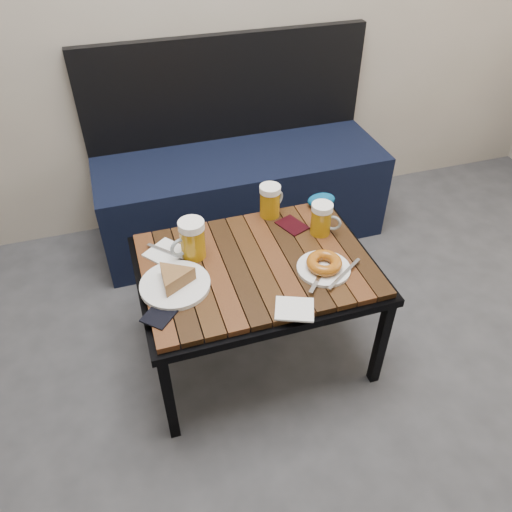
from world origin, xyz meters
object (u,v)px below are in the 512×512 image
object	(u,v)px
knit_pouch	(321,200)
plate_pie	(175,281)
passport_navy	(161,313)
beer_mug_left	(192,239)
plate_bagel	(324,265)
passport_burgundy	(292,225)
cafe_table	(256,271)
beer_mug_centre	(270,201)
beer_mug_right	(322,219)
bench	(240,186)

from	to	relation	value
knit_pouch	plate_pie	bearing A→B (deg)	-155.53
plate_pie	passport_navy	xyz separation A→B (m)	(-0.06, -0.11, -0.02)
beer_mug_left	knit_pouch	world-z (taller)	beer_mug_left
plate_bagel	passport_burgundy	xyz separation A→B (m)	(-0.01, 0.27, -0.02)
cafe_table	plate_bagel	size ratio (longest dim) A/B	3.56
beer_mug_left	beer_mug_centre	size ratio (longest dim) A/B	1.12
plate_bagel	passport_navy	distance (m)	0.57
cafe_table	knit_pouch	distance (m)	0.45
beer_mug_right	beer_mug_left	bearing A→B (deg)	-150.33
bench	beer_mug_centre	bearing A→B (deg)	-93.13
beer_mug_right	knit_pouch	xyz separation A→B (m)	(0.07, 0.17, -0.04)
cafe_table	passport_burgundy	distance (m)	0.26
beer_mug_left	knit_pouch	xyz separation A→B (m)	(0.56, 0.16, -0.05)
knit_pouch	plate_bagel	bearing A→B (deg)	-111.82
cafe_table	plate_bagel	bearing A→B (deg)	-27.74
beer_mug_left	passport_burgundy	xyz separation A→B (m)	(0.40, 0.06, -0.07)
beer_mug_right	passport_burgundy	world-z (taller)	beer_mug_right
bench	passport_navy	bearing A→B (deg)	-118.91
plate_pie	passport_navy	size ratio (longest dim) A/B	1.97
passport_burgundy	plate_bagel	bearing A→B (deg)	-109.21
beer_mug_left	knit_pouch	size ratio (longest dim) A/B	1.27
beer_mug_left	passport_burgundy	distance (m)	0.41
beer_mug_left	plate_bagel	world-z (taller)	beer_mug_left
beer_mug_right	passport_navy	xyz separation A→B (m)	(-0.65, -0.24, -0.06)
plate_pie	passport_navy	distance (m)	0.13
beer_mug_left	plate_bagel	xyz separation A→B (m)	(0.42, -0.21, -0.05)
beer_mug_centre	knit_pouch	size ratio (longest dim) A/B	1.14
cafe_table	beer_mug_left	xyz separation A→B (m)	(-0.20, 0.10, 0.12)
plate_pie	knit_pouch	distance (m)	0.72
beer_mug_left	knit_pouch	distance (m)	0.59
bench	knit_pouch	bearing A→B (deg)	-71.18
beer_mug_centre	passport_burgundy	distance (m)	0.13
bench	beer_mug_right	bearing A→B (deg)	-80.97
beer_mug_left	beer_mug_right	size ratio (longest dim) A/B	1.16
plate_bagel	passport_burgundy	world-z (taller)	plate_bagel
bench	beer_mug_centre	world-z (taller)	bench
beer_mug_right	plate_bagel	world-z (taller)	beer_mug_right
cafe_table	beer_mug_centre	bearing A→B (deg)	61.63
beer_mug_centre	plate_bagel	xyz separation A→B (m)	(0.07, -0.37, -0.05)
bench	knit_pouch	world-z (taller)	bench
bench	beer_mug_right	size ratio (longest dim) A/B	10.95
beer_mug_right	plate_pie	world-z (taller)	beer_mug_right
passport_burgundy	knit_pouch	bearing A→B (deg)	8.96
beer_mug_left	plate_pie	world-z (taller)	beer_mug_left
beer_mug_centre	knit_pouch	world-z (taller)	beer_mug_centre
plate_pie	knit_pouch	xyz separation A→B (m)	(0.66, 0.30, -0.00)
beer_mug_right	plate_bagel	distance (m)	0.22
plate_pie	plate_bagel	xyz separation A→B (m)	(0.51, -0.07, -0.01)
bench	cafe_table	xyz separation A→B (m)	(-0.17, -0.81, 0.16)
beer_mug_centre	passport_navy	bearing A→B (deg)	-171.99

